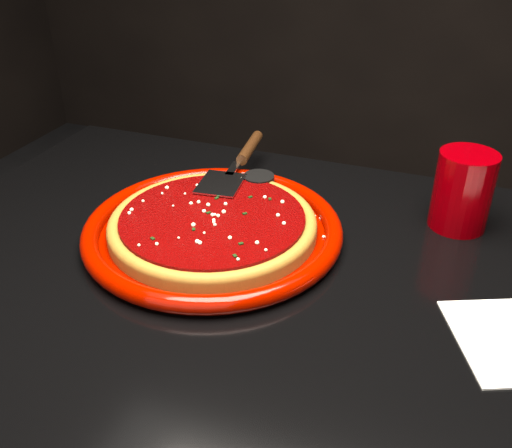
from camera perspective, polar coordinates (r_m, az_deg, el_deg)
The scene contains 9 objects.
plate at distance 0.89m, azimuth -4.32°, elevation -0.51°, with size 0.40×0.40×0.03m, color #740700.
pizza_crust at distance 0.88m, azimuth -4.33°, elevation -0.26°, with size 0.32×0.32×0.02m, color brown.
pizza_crust_rim at distance 0.88m, azimuth -4.35°, elevation 0.19°, with size 0.32×0.32×0.02m, color brown.
pizza_sauce at distance 0.88m, azimuth -4.37°, elevation 0.51°, with size 0.28×0.28×0.01m, color #6F0101.
parmesan_dusting at distance 0.87m, azimuth -4.39°, elevation 0.97°, with size 0.28×0.28×0.01m, color #F3EBC2, non-canonical shape.
basil_flecks at distance 0.87m, azimuth -4.38°, elevation 0.90°, with size 0.25×0.25×0.00m, color black, non-canonical shape.
pizza_server at distance 1.02m, azimuth -1.85°, elevation 6.17°, with size 0.08×0.30×0.02m, color silver, non-canonical shape.
cup at distance 0.95m, azimuth 19.97°, elevation 3.15°, with size 0.09×0.09×0.13m, color #8C0004.
ramekin at distance 1.00m, azimuth 0.28°, elevation 3.82°, with size 0.05×0.05×0.04m, color black.
Camera 1 is at (0.19, -0.62, 1.23)m, focal length 40.00 mm.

